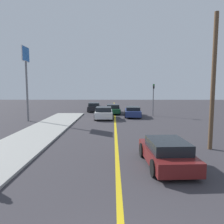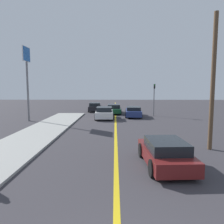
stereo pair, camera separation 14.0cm
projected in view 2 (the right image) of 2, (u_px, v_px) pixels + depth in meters
name	position (u px, v px, depth m)	size (l,w,h in m)	color
road_center_line	(116.00, 124.00, 21.01)	(0.20, 60.00, 0.01)	gold
sidewalk_left	(37.00, 134.00, 16.12)	(3.47, 26.01, 0.13)	#9E9E99
car_near_right_lane	(165.00, 153.00, 9.77)	(2.08, 4.12, 1.22)	maroon
car_ahead_center	(104.00, 113.00, 24.60)	(2.11, 4.10, 1.35)	silver
car_far_distant	(133.00, 112.00, 26.46)	(2.15, 4.80, 1.22)	navy
car_parked_left_lot	(114.00, 109.00, 29.77)	(2.01, 4.78, 1.25)	#144728
car_oncoming_far	(95.00, 107.00, 32.27)	(2.03, 4.00, 1.28)	black
traffic_light	(154.00, 96.00, 26.87)	(0.18, 0.40, 3.93)	slate
roadside_sign	(27.00, 66.00, 22.38)	(0.20, 1.83, 7.66)	slate
utility_pole	(213.00, 83.00, 12.05)	(0.24, 0.24, 7.57)	brown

